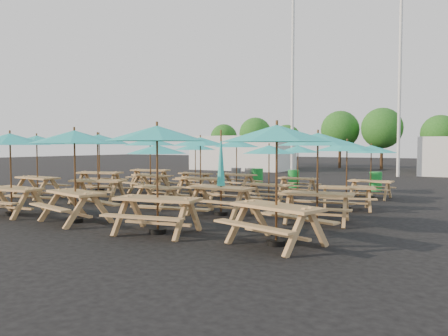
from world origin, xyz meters
The scene contains 34 objects.
ground centered at (0.00, 0.00, 0.00)m, with size 120.00×120.00×0.00m, color black.
picnic_unit_1 centered at (-5.60, -3.18, 2.11)m, with size 2.41×2.41×2.43m.
picnic_unit_2 centered at (-5.48, -0.12, 2.21)m, with size 2.96×2.96×2.54m.
picnic_unit_3 centered at (-5.22, 3.02, 2.10)m, with size 2.75×2.75×2.42m.
picnic_unit_4 centered at (-2.59, -6.26, 2.09)m, with size 2.52×2.52×2.40m.
picnic_unit_5 centered at (-2.53, -2.98, 2.11)m, with size 2.86×2.86×2.43m.
picnic_unit_6 centered at (-2.82, 0.19, 2.07)m, with size 2.73×2.73×2.38m.
picnic_unit_7 centered at (-2.59, 3.19, 1.86)m, with size 2.22×2.22×2.14m.
picnic_unit_8 centered at (-0.06, -6.10, 2.13)m, with size 2.80×2.80×2.45m.
picnic_unit_9 centered at (0.06, -2.88, 1.80)m, with size 2.19×2.19×2.07m.
picnic_unit_10 centered at (-0.16, 0.00, 2.06)m, with size 2.43×2.43×2.37m.
picnic_unit_11 centered at (-0.19, 2.91, 1.99)m, with size 2.53×2.53×2.29m.
picnic_unit_12 centered at (2.74, -6.14, 2.18)m, with size 2.73×2.73×2.51m.
picnic_unit_13 centered at (2.64, -3.13, 1.02)m, with size 1.99×1.75×2.48m.
picnic_unit_14 centered at (2.78, -0.13, 1.79)m, with size 2.04×2.04×2.06m.
picnic_unit_15 centered at (2.56, 3.21, 1.77)m, with size 1.91×1.91×2.04m.
picnic_unit_16 centered at (5.58, -5.84, 2.15)m, with size 2.87×2.87×2.47m.
picnic_unit_17 centered at (5.45, -2.90, 2.07)m, with size 2.60×2.60×2.38m.
picnic_unit_18 centered at (5.49, -0.18, 1.90)m, with size 2.58×2.58×2.19m.
picnic_unit_19 centered at (5.50, 3.26, 1.79)m, with size 1.98×1.98×2.06m.
waste_bin_0 centered at (-1.99, 6.14, 0.43)m, with size 0.53×0.53×0.85m, color gray.
waste_bin_1 centered at (-1.22, 6.22, 0.43)m, with size 0.53×0.53×0.85m, color gray.
waste_bin_2 centered at (-0.67, 6.03, 0.43)m, with size 0.53×0.53×0.85m, color #1A9231.
waste_bin_3 centered at (1.36, 5.77, 0.43)m, with size 0.53×0.53×0.85m, color #1A9231.
waste_bin_4 centered at (5.10, 6.19, 0.43)m, with size 0.53×0.53×0.85m, color #1A9231.
mast_0 centered at (-2.00, 14.00, 6.00)m, with size 0.20×0.20×12.00m, color silver.
mast_1 centered at (4.50, 16.00, 6.00)m, with size 0.20×0.20×12.00m, color silver.
event_tent_0 centered at (-8.00, 18.00, 1.40)m, with size 8.00×4.00×2.80m, color silver.
tree_0 centered at (-14.07, 25.25, 2.83)m, with size 2.80×2.80×4.24m.
tree_1 centered at (-9.74, 23.90, 3.15)m, with size 3.11×3.11×4.72m.
tree_2 centered at (-6.39, 23.65, 2.62)m, with size 2.59×2.59×3.93m.
tree_3 centered at (-1.75, 24.72, 3.41)m, with size 3.36×3.36×5.09m.
tree_4 centered at (1.90, 24.26, 3.46)m, with size 3.41×3.41×5.17m.
tree_5 centered at (6.22, 24.67, 2.97)m, with size 2.94×2.94×4.45m.
Camera 1 is at (9.15, -13.96, 2.04)m, focal length 35.00 mm.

